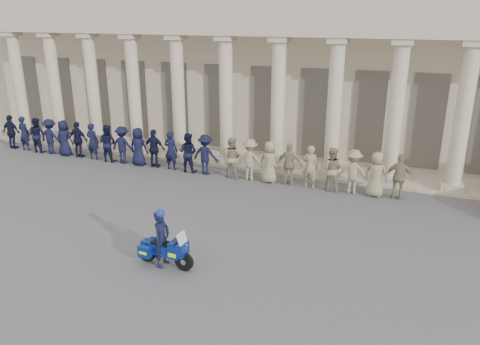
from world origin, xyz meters
name	(u,v)px	position (x,y,z in m)	size (l,w,h in m)	color
ground	(170,236)	(0.00, 0.00, 0.00)	(90.00, 90.00, 0.00)	#4B4B4E
building	(291,62)	(0.00, 14.74, 4.52)	(40.00, 12.50, 9.00)	tan
officer_rank	(178,151)	(-3.18, 6.42, 0.96)	(21.84, 0.73, 1.92)	black
motorcycle	(165,250)	(0.86, -1.77, 0.53)	(1.91, 0.79, 1.23)	black
rider	(162,238)	(0.75, -1.76, 0.91)	(0.45, 0.66, 1.84)	black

